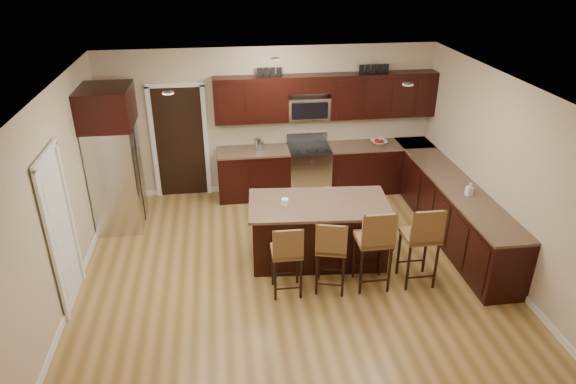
{
  "coord_description": "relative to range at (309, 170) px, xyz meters",
  "views": [
    {
      "loc": [
        -0.89,
        -6.19,
        4.33
      ],
      "look_at": [
        0.01,
        0.4,
        1.06
      ],
      "focal_mm": 32.0,
      "sensor_mm": 36.0,
      "label": 1
    }
  ],
  "objects": [
    {
      "name": "floor",
      "position": [
        -0.68,
        -2.45,
        -0.47
      ],
      "size": [
        6.0,
        6.0,
        0.0
      ],
      "primitive_type": "plane",
      "color": "#A17A40",
      "rests_on": "ground"
    },
    {
      "name": "ceiling",
      "position": [
        -0.68,
        -2.45,
        2.23
      ],
      "size": [
        6.0,
        6.0,
        0.0
      ],
      "primitive_type": "plane",
      "rotation": [
        3.14,
        0.0,
        0.0
      ],
      "color": "silver",
      "rests_on": "wall_back"
    },
    {
      "name": "wall_back",
      "position": [
        -0.68,
        0.3,
        0.88
      ],
      "size": [
        6.0,
        0.0,
        6.0
      ],
      "primitive_type": "plane",
      "rotation": [
        1.57,
        0.0,
        0.0
      ],
      "color": "#C3AE8C",
      "rests_on": "floor"
    },
    {
      "name": "wall_left",
      "position": [
        -3.68,
        -2.45,
        0.88
      ],
      "size": [
        0.0,
        5.5,
        5.5
      ],
      "primitive_type": "plane",
      "rotation": [
        1.57,
        0.0,
        1.57
      ],
      "color": "#C3AE8C",
      "rests_on": "floor"
    },
    {
      "name": "wall_right",
      "position": [
        2.32,
        -2.45,
        0.88
      ],
      "size": [
        0.0,
        5.5,
        5.5
      ],
      "primitive_type": "plane",
      "rotation": [
        1.57,
        0.0,
        -1.57
      ],
      "color": "#C3AE8C",
      "rests_on": "floor"
    },
    {
      "name": "base_cabinets",
      "position": [
        1.22,
        -1.01,
        -0.01
      ],
      "size": [
        4.02,
        3.96,
        0.92
      ],
      "color": "black",
      "rests_on": "floor"
    },
    {
      "name": "upper_cabinets",
      "position": [
        0.36,
        0.13,
        1.37
      ],
      "size": [
        4.0,
        0.33,
        0.8
      ],
      "color": "black",
      "rests_on": "wall_back"
    },
    {
      "name": "range",
      "position": [
        0.0,
        0.0,
        0.0
      ],
      "size": [
        0.76,
        0.64,
        1.11
      ],
      "color": "silver",
      "rests_on": "floor"
    },
    {
      "name": "microwave",
      "position": [
        0.0,
        0.15,
        1.15
      ],
      "size": [
        0.76,
        0.31,
        0.4
      ],
      "primitive_type": "cube",
      "color": "silver",
      "rests_on": "upper_cabinets"
    },
    {
      "name": "doorway",
      "position": [
        -2.33,
        0.28,
        0.56
      ],
      "size": [
        0.85,
        0.03,
        2.06
      ],
      "primitive_type": "cube",
      "color": "black",
      "rests_on": "floor"
    },
    {
      "name": "pantry_door",
      "position": [
        -3.66,
        -2.75,
        0.55
      ],
      "size": [
        0.03,
        0.8,
        2.04
      ],
      "primitive_type": "cube",
      "color": "white",
      "rests_on": "floor"
    },
    {
      "name": "letter_decor",
      "position": [
        0.22,
        0.13,
        1.82
      ],
      "size": [
        2.2,
        0.03,
        0.15
      ],
      "primitive_type": null,
      "color": "black",
      "rests_on": "upper_cabinets"
    },
    {
      "name": "island",
      "position": [
        -0.24,
        -2.2,
        -0.04
      ],
      "size": [
        2.1,
        1.22,
        0.92
      ],
      "rotation": [
        0.0,
        0.0,
        -0.08
      ],
      "color": "black",
      "rests_on": "floor"
    },
    {
      "name": "stool_left",
      "position": [
        -0.82,
        -3.04,
        0.19
      ],
      "size": [
        0.4,
        0.4,
        1.07
      ],
      "rotation": [
        0.0,
        0.0,
        -0.01
      ],
      "color": "brown",
      "rests_on": "floor"
    },
    {
      "name": "stool_mid",
      "position": [
        -0.23,
        -3.04,
        0.21
      ],
      "size": [
        0.5,
        0.5,
        1.09
      ],
      "rotation": [
        0.0,
        0.0,
        -0.27
      ],
      "color": "brown",
      "rests_on": "floor"
    },
    {
      "name": "stool_right",
      "position": [
        0.36,
        -3.05,
        0.29
      ],
      "size": [
        0.46,
        0.46,
        1.22
      ],
      "rotation": [
        0.0,
        0.0,
        -0.0
      ],
      "color": "brown",
      "rests_on": "floor"
    },
    {
      "name": "refrigerator",
      "position": [
        -3.3,
        -0.76,
        0.74
      ],
      "size": [
        0.79,
        0.93,
        2.35
      ],
      "color": "silver",
      "rests_on": "floor"
    },
    {
      "name": "floor_mat",
      "position": [
        -0.17,
        -0.54,
        -0.47
      ],
      "size": [
        1.17,
        0.94,
        0.01
      ],
      "primitive_type": "cube",
      "rotation": [
        0.0,
        0.0,
        0.29
      ],
      "color": "brown",
      "rests_on": "floor"
    },
    {
      "name": "fruit_bowl",
      "position": [
        1.32,
        -0.0,
        0.48
      ],
      "size": [
        0.32,
        0.32,
        0.07
      ],
      "primitive_type": "imported",
      "rotation": [
        0.0,
        0.0,
        0.09
      ],
      "color": "silver",
      "rests_on": "base_cabinets"
    },
    {
      "name": "soap_bottle",
      "position": [
        2.02,
        -2.25,
        0.55
      ],
      "size": [
        0.1,
        0.1,
        0.2
      ],
      "primitive_type": "imported",
      "rotation": [
        0.0,
        0.0,
        0.12
      ],
      "color": "#B2B2B2",
      "rests_on": "base_cabinets"
    },
    {
      "name": "canister_tall",
      "position": [
        -0.94,
        -0.0,
        0.56
      ],
      "size": [
        0.12,
        0.12,
        0.21
      ],
      "primitive_type": "cylinder",
      "color": "silver",
      "rests_on": "base_cabinets"
    },
    {
      "name": "canister_short",
      "position": [
        -0.88,
        -0.0,
        0.53
      ],
      "size": [
        0.11,
        0.11,
        0.16
      ],
      "primitive_type": "cylinder",
      "color": "silver",
      "rests_on": "base_cabinets"
    },
    {
      "name": "island_jar",
      "position": [
        -0.74,
        -2.2,
        0.5
      ],
      "size": [
        0.1,
        0.1,
        0.1
      ],
      "primitive_type": "cylinder",
      "color": "white",
      "rests_on": "island"
    },
    {
      "name": "stool_extra",
      "position": [
        1.01,
        -3.05,
        0.29
      ],
      "size": [
        0.46,
        0.46,
        1.22
      ],
      "rotation": [
        0.0,
        0.0,
        -0.0
      ],
      "color": "brown",
      "rests_on": "floor"
    }
  ]
}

